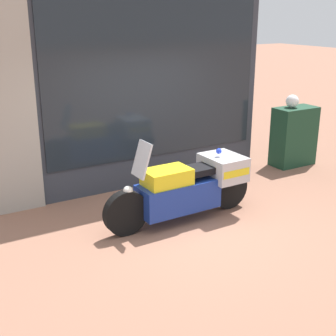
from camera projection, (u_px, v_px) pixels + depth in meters
ground_plane at (192, 222)px, 7.14m from camera, size 60.00×60.00×0.00m
shop_building at (111, 70)px, 7.92m from camera, size 5.25×0.55×4.20m
window_display at (150, 157)px, 8.83m from camera, size 3.93×0.30×1.78m
paramedic_motorcycle at (189, 186)px, 7.13m from camera, size 2.53×0.70×1.34m
utility_cabinet at (294, 136)px, 9.64m from camera, size 0.90×0.48×1.21m
white_helmet at (292, 101)px, 9.39m from camera, size 0.26×0.26×0.26m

